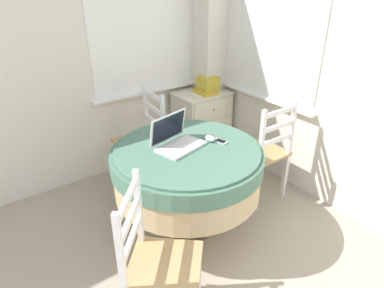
{
  "coord_description": "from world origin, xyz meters",
  "views": [
    {
      "loc": [
        -0.18,
        0.0,
        1.86
      ],
      "look_at": [
        1.2,
        1.89,
        0.66
      ],
      "focal_mm": 32.0,
      "sensor_mm": 36.0,
      "label": 1
    }
  ],
  "objects_px": {
    "dining_chair_near_right_window": "(264,153)",
    "corner_cabinet": "(202,123)",
    "laptop": "(177,140)",
    "book_on_cabinet": "(205,92)",
    "round_dining_table": "(188,167)",
    "computer_mouse": "(210,139)",
    "dining_chair_near_back_window": "(143,141)",
    "cell_phone": "(221,141)",
    "dining_chair_camera_near": "(157,265)",
    "storage_box": "(208,84)"
  },
  "relations": [
    {
      "from": "dining_chair_near_right_window",
      "to": "corner_cabinet",
      "type": "height_order",
      "value": "dining_chair_near_right_window"
    },
    {
      "from": "laptop",
      "to": "corner_cabinet",
      "type": "xyz_separation_m",
      "value": [
        0.93,
        0.9,
        -0.43
      ]
    },
    {
      "from": "corner_cabinet",
      "to": "book_on_cabinet",
      "type": "distance_m",
      "value": 0.37
    },
    {
      "from": "round_dining_table",
      "to": "computer_mouse",
      "type": "relative_size",
      "value": 12.65
    },
    {
      "from": "computer_mouse",
      "to": "book_on_cabinet",
      "type": "height_order",
      "value": "computer_mouse"
    },
    {
      "from": "laptop",
      "to": "dining_chair_near_back_window",
      "type": "xyz_separation_m",
      "value": [
        0.11,
        0.72,
        -0.34
      ]
    },
    {
      "from": "laptop",
      "to": "cell_phone",
      "type": "bearing_deg",
      "value": -25.12
    },
    {
      "from": "dining_chair_camera_near",
      "to": "corner_cabinet",
      "type": "relative_size",
      "value": 1.3
    },
    {
      "from": "storage_box",
      "to": "round_dining_table",
      "type": "bearing_deg",
      "value": -134.89
    },
    {
      "from": "dining_chair_camera_near",
      "to": "corner_cabinet",
      "type": "height_order",
      "value": "dining_chair_camera_near"
    },
    {
      "from": "dining_chair_near_back_window",
      "to": "storage_box",
      "type": "bearing_deg",
      "value": 9.91
    },
    {
      "from": "storage_box",
      "to": "cell_phone",
      "type": "bearing_deg",
      "value": -124.37
    },
    {
      "from": "corner_cabinet",
      "to": "book_on_cabinet",
      "type": "relative_size",
      "value": 2.86
    },
    {
      "from": "computer_mouse",
      "to": "cell_phone",
      "type": "distance_m",
      "value": 0.08
    },
    {
      "from": "book_on_cabinet",
      "to": "laptop",
      "type": "bearing_deg",
      "value": -137.33
    },
    {
      "from": "cell_phone",
      "to": "dining_chair_near_right_window",
      "type": "distance_m",
      "value": 0.62
    },
    {
      "from": "dining_chair_near_right_window",
      "to": "cell_phone",
      "type": "bearing_deg",
      "value": -174.5
    },
    {
      "from": "computer_mouse",
      "to": "book_on_cabinet",
      "type": "relative_size",
      "value": 0.35
    },
    {
      "from": "laptop",
      "to": "cell_phone",
      "type": "relative_size",
      "value": 3.28
    },
    {
      "from": "cell_phone",
      "to": "storage_box",
      "type": "bearing_deg",
      "value": 55.63
    },
    {
      "from": "book_on_cabinet",
      "to": "computer_mouse",
      "type": "bearing_deg",
      "value": -126.3
    },
    {
      "from": "dining_chair_camera_near",
      "to": "storage_box",
      "type": "distance_m",
      "value": 2.18
    },
    {
      "from": "laptop",
      "to": "corner_cabinet",
      "type": "distance_m",
      "value": 1.36
    },
    {
      "from": "round_dining_table",
      "to": "corner_cabinet",
      "type": "relative_size",
      "value": 1.53
    },
    {
      "from": "corner_cabinet",
      "to": "book_on_cabinet",
      "type": "bearing_deg",
      "value": -84.48
    },
    {
      "from": "laptop",
      "to": "computer_mouse",
      "type": "distance_m",
      "value": 0.26
    },
    {
      "from": "corner_cabinet",
      "to": "book_on_cabinet",
      "type": "xyz_separation_m",
      "value": [
        0.0,
        -0.04,
        0.37
      ]
    },
    {
      "from": "laptop",
      "to": "book_on_cabinet",
      "type": "relative_size",
      "value": 1.56
    },
    {
      "from": "book_on_cabinet",
      "to": "cell_phone",
      "type": "bearing_deg",
      "value": -122.55
    },
    {
      "from": "round_dining_table",
      "to": "computer_mouse",
      "type": "xyz_separation_m",
      "value": [
        0.2,
        -0.0,
        0.18
      ]
    },
    {
      "from": "dining_chair_near_back_window",
      "to": "book_on_cabinet",
      "type": "bearing_deg",
      "value": 9.33
    },
    {
      "from": "round_dining_table",
      "to": "cell_phone",
      "type": "xyz_separation_m",
      "value": [
        0.26,
        -0.06,
        0.16
      ]
    },
    {
      "from": "dining_chair_near_back_window",
      "to": "dining_chair_camera_near",
      "type": "distance_m",
      "value": 1.5
    },
    {
      "from": "cell_phone",
      "to": "corner_cabinet",
      "type": "xyz_separation_m",
      "value": [
        0.63,
        1.04,
        -0.38
      ]
    },
    {
      "from": "storage_box",
      "to": "computer_mouse",
      "type": "bearing_deg",
      "value": -128.0
    },
    {
      "from": "round_dining_table",
      "to": "laptop",
      "type": "height_order",
      "value": "laptop"
    },
    {
      "from": "round_dining_table",
      "to": "corner_cabinet",
      "type": "distance_m",
      "value": 1.34
    },
    {
      "from": "computer_mouse",
      "to": "cell_phone",
      "type": "relative_size",
      "value": 0.73
    },
    {
      "from": "dining_chair_near_right_window",
      "to": "book_on_cabinet",
      "type": "relative_size",
      "value": 3.71
    },
    {
      "from": "laptop",
      "to": "corner_cabinet",
      "type": "bearing_deg",
      "value": 44.18
    },
    {
      "from": "cell_phone",
      "to": "laptop",
      "type": "bearing_deg",
      "value": 154.88
    },
    {
      "from": "laptop",
      "to": "storage_box",
      "type": "distance_m",
      "value": 1.32
    },
    {
      "from": "laptop",
      "to": "computer_mouse",
      "type": "bearing_deg",
      "value": -18.58
    },
    {
      "from": "computer_mouse",
      "to": "dining_chair_near_right_window",
      "type": "bearing_deg",
      "value": -0.45
    },
    {
      "from": "round_dining_table",
      "to": "dining_chair_near_right_window",
      "type": "height_order",
      "value": "dining_chair_near_right_window"
    },
    {
      "from": "dining_chair_near_back_window",
      "to": "storage_box",
      "type": "height_order",
      "value": "dining_chair_near_back_window"
    },
    {
      "from": "dining_chair_near_right_window",
      "to": "laptop",
      "type": "bearing_deg",
      "value": 174.18
    },
    {
      "from": "round_dining_table",
      "to": "dining_chair_near_back_window",
      "type": "xyz_separation_m",
      "value": [
        0.07,
        0.8,
        -0.14
      ]
    },
    {
      "from": "laptop",
      "to": "book_on_cabinet",
      "type": "height_order",
      "value": "laptop"
    },
    {
      "from": "dining_chair_near_right_window",
      "to": "corner_cabinet",
      "type": "xyz_separation_m",
      "value": [
        0.09,
        0.99,
        -0.09
      ]
    }
  ]
}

